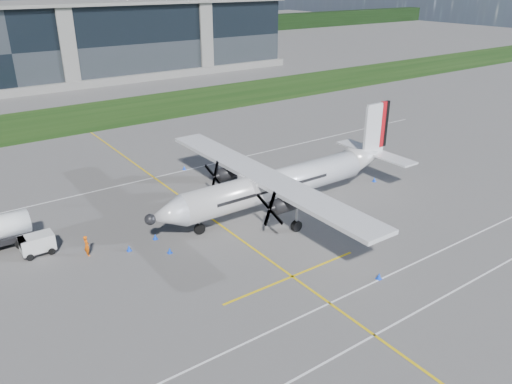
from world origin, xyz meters
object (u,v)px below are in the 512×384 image
Objects in this scene: safety_cone_nose_stbd at (155,236)px; safety_cone_fwd at (129,248)px; safety_cone_portwing at (379,276)px; safety_cone_nose_port at (170,250)px; safety_cone_tail at (374,179)px; turboprop_aircraft at (284,166)px; ground_crew_person at (86,244)px; safety_cone_stbdwing at (184,168)px; baggage_tug at (38,245)px.

safety_cone_fwd is (-2.54, -0.57, 0.00)m from safety_cone_nose_stbd.
safety_cone_nose_port is at bearing 131.58° from safety_cone_portwing.
safety_cone_tail is at bearing 43.42° from safety_cone_portwing.
safety_cone_fwd is (-2.51, 2.21, 0.00)m from safety_cone_nose_port.
safety_cone_nose_stbd is (-24.65, 1.80, 0.00)m from safety_cone_tail.
safety_cone_nose_stbd is (-12.63, 1.33, -4.00)m from turboprop_aircraft.
safety_cone_tail is 19.13m from safety_cone_portwing.
safety_cone_fwd is at bearing -114.64° from ground_crew_person.
safety_cone_fwd is at bearing 132.78° from safety_cone_portwing.
safety_cone_nose_stbd is (-9.65, -13.17, 0.00)m from safety_cone_stbdwing.
safety_cone_tail is (12.03, -0.47, -4.00)m from turboprop_aircraft.
safety_cone_nose_stbd is 1.00× the size of safety_cone_portwing.
safety_cone_fwd is (2.93, -1.22, -0.74)m from ground_crew_person.
baggage_tug is at bearing 48.74° from ground_crew_person.
safety_cone_portwing is at bearing -47.22° from safety_cone_fwd.
turboprop_aircraft is 13.36m from safety_cone_nose_port.
ground_crew_person reaches higher than safety_cone_tail.
baggage_tug is 26.49m from safety_cone_portwing.
ground_crew_person is 6.47m from safety_cone_nose_port.
baggage_tug is 5.39× the size of safety_cone_portwing.
ground_crew_person is 3.26m from safety_cone_fwd.
turboprop_aircraft reaches higher than safety_cone_nose_port.
safety_cone_fwd is at bearing -31.89° from baggage_tug.
safety_cone_nose_port is (8.52, -5.95, -0.56)m from baggage_tug.
baggage_tug reaches higher than safety_cone_stbdwing.
safety_cone_stbdwing is 1.00× the size of safety_cone_nose_stbd.
safety_cone_fwd is at bearing 177.41° from safety_cone_tail.
baggage_tug is 3.99m from ground_crew_person.
ground_crew_person is 30.23m from safety_cone_tail.
safety_cone_nose_stbd is 2.61m from safety_cone_fwd.
safety_cone_stbdwing is at bearing 92.25° from safety_cone_portwing.
baggage_tug is at bearing 168.00° from turboprop_aircraft.
turboprop_aircraft reaches higher than safety_cone_tail.
baggage_tug is 9.15m from safety_cone_nose_stbd.
safety_cone_portwing is at bearing -97.81° from turboprop_aircraft.
ground_crew_person is 3.96× the size of safety_cone_tail.
safety_cone_stbdwing is (-2.97, 14.50, -4.00)m from turboprop_aircraft.
safety_cone_fwd is (-12.20, -13.74, 0.00)m from safety_cone_stbdwing.
safety_cone_nose_stbd is at bearing 89.27° from safety_cone_nose_port.
safety_cone_nose_port and safety_cone_portwing have the same top height.
safety_cone_fwd is (6.02, -3.74, -0.56)m from baggage_tug.
safety_cone_nose_port is (-24.69, -0.98, 0.00)m from safety_cone_tail.
safety_cone_tail is at bearing 2.27° from safety_cone_nose_port.
safety_cone_stbdwing is at bearing 53.75° from safety_cone_nose_stbd.
safety_cone_stbdwing is at bearing 58.71° from safety_cone_nose_port.
ground_crew_person is 19.65m from safety_cone_stbdwing.
safety_cone_stbdwing is 1.00× the size of safety_cone_fwd.
safety_cone_nose_stbd is at bearing 125.75° from safety_cone_portwing.
turboprop_aircraft reaches higher than safety_cone_portwing.
ground_crew_person reaches higher than safety_cone_stbdwing.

